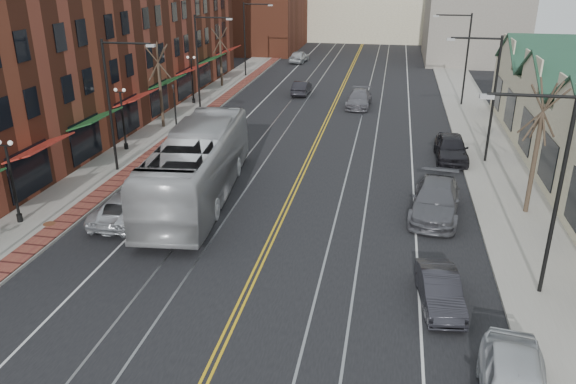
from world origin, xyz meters
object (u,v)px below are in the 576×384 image
at_px(parked_suv, 129,206).
at_px(parked_car_d, 451,148).
at_px(parked_car_b, 440,290).
at_px(parked_car_c, 436,200).
at_px(transit_bus, 198,165).

distance_m(parked_suv, parked_car_d, 21.12).
bearing_deg(parked_car_b, parked_car_c, 81.41).
bearing_deg(parked_car_c, parked_car_d, 87.74).
bearing_deg(parked_car_d, parked_suv, -143.78).
relative_size(parked_car_b, parked_car_c, 0.69).
bearing_deg(parked_car_d, parked_car_c, -99.82).
distance_m(parked_car_b, parked_car_c, 8.51).
xyz_separation_m(transit_bus, parked_car_b, (12.50, -8.35, -1.29)).
bearing_deg(parked_car_d, parked_car_b, -96.33).
height_order(parked_car_b, parked_car_c, parked_car_c).
height_order(transit_bus, parked_suv, transit_bus).
height_order(transit_bus, parked_car_d, transit_bus).
distance_m(parked_suv, parked_car_c, 15.81).
bearing_deg(transit_bus, parked_car_b, 140.95).
xyz_separation_m(parked_car_b, parked_car_d, (1.80, 17.67, 0.19)).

